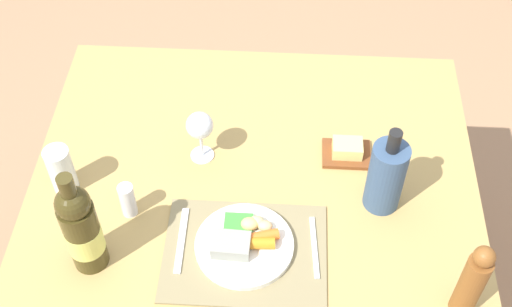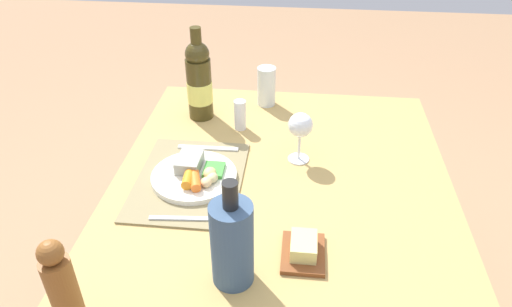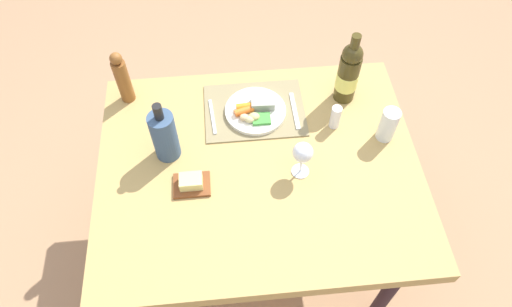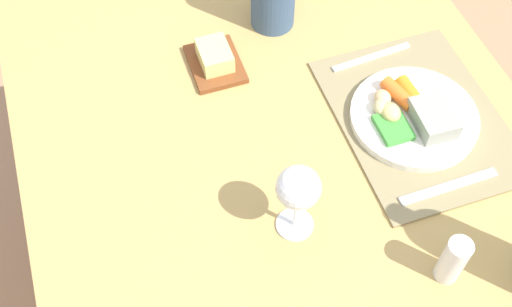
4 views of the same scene
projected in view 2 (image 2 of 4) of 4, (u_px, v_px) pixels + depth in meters
dining_table at (280, 207)px, 1.34m from camera, size 1.17×0.95×0.72m
placemat at (190, 180)px, 1.33m from camera, size 0.39×0.30×0.01m
dinner_plate at (195, 174)px, 1.32m from camera, size 0.24×0.24×0.05m
fork at (208, 148)px, 1.46m from camera, size 0.02×0.19×0.00m
knife at (183, 218)px, 1.19m from camera, size 0.03×0.17×0.00m
cooler_bottle at (232, 243)px, 0.98m from camera, size 0.09×0.09×0.26m
butter_dish at (303, 249)px, 1.09m from camera, size 0.13×0.10×0.05m
pepper_mill at (64, 291)px, 0.87m from camera, size 0.06×0.06×0.24m
wine_bottle at (199, 81)px, 1.56m from camera, size 0.09×0.09×0.32m
wine_glass at (300, 127)px, 1.36m from camera, size 0.07×0.07×0.16m
water_tumbler at (266, 89)px, 1.68m from camera, size 0.07×0.07×0.14m
salt_shaker at (240, 115)px, 1.54m from camera, size 0.04×0.04×0.10m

